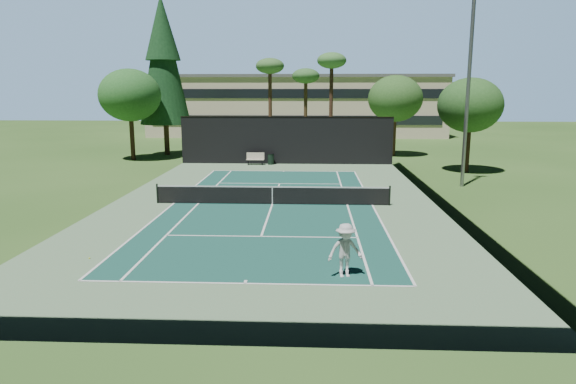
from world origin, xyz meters
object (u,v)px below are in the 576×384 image
(player, at_px, (345,250))
(tennis_ball_a, at_px, (89,258))
(trash_bin, at_px, (271,159))
(tennis_net, at_px, (272,195))
(park_bench, at_px, (255,158))
(tennis_ball_d, at_px, (221,188))
(tennis_ball_b, at_px, (204,200))
(tennis_ball_c, at_px, (289,191))

(player, bearing_deg, tennis_ball_a, 157.99)
(tennis_ball_a, xyz_separation_m, trash_bin, (4.80, 25.18, 0.45))
(tennis_net, bearing_deg, park_bench, 99.58)
(tennis_ball_d, height_order, park_bench, park_bench)
(tennis_net, distance_m, tennis_ball_b, 4.15)
(park_bench, bearing_deg, tennis_ball_a, -97.97)
(tennis_ball_a, xyz_separation_m, park_bench, (3.50, 25.04, 0.51))
(park_bench, relative_size, trash_bin, 1.59)
(tennis_net, xyz_separation_m, tennis_ball_b, (-4.02, 0.89, -0.52))
(player, distance_m, trash_bin, 26.99)
(tennis_ball_c, xyz_separation_m, park_bench, (-3.36, 11.71, 0.52))
(tennis_ball_c, distance_m, trash_bin, 12.04)
(player, xyz_separation_m, park_bench, (-5.88, 26.45, -0.37))
(player, bearing_deg, tennis_net, 93.07)
(tennis_net, distance_m, player, 11.53)
(tennis_net, relative_size, player, 7.01)
(tennis_ball_a, bearing_deg, tennis_ball_d, 80.25)
(player, bearing_deg, trash_bin, 86.32)
(tennis_ball_a, bearing_deg, park_bench, 82.03)
(tennis_ball_a, distance_m, trash_bin, 25.64)
(park_bench, bearing_deg, trash_bin, 6.18)
(tennis_ball_a, bearing_deg, tennis_net, 57.65)
(tennis_net, height_order, tennis_ball_b, tennis_net)
(tennis_ball_b, height_order, trash_bin, trash_bin)
(tennis_ball_b, xyz_separation_m, park_bench, (1.42, 14.51, 0.51))
(player, relative_size, tennis_ball_a, 28.88)
(player, bearing_deg, tennis_ball_b, 107.97)
(tennis_ball_a, distance_m, tennis_ball_d, 14.44)
(tennis_net, xyz_separation_m, trash_bin, (-1.30, 15.54, -0.08))
(tennis_ball_b, relative_size, trash_bin, 0.08)
(player, distance_m, tennis_ball_b, 14.02)
(tennis_net, relative_size, tennis_ball_c, 209.13)
(tennis_ball_b, relative_size, tennis_ball_c, 1.26)
(tennis_ball_b, height_order, park_bench, park_bench)
(tennis_net, bearing_deg, tennis_ball_c, 78.32)
(tennis_ball_a, relative_size, trash_bin, 0.07)
(park_bench, bearing_deg, tennis_ball_d, -95.59)
(tennis_ball_b, relative_size, tennis_ball_d, 1.13)
(tennis_ball_a, distance_m, tennis_ball_c, 14.99)
(tennis_ball_a, xyz_separation_m, tennis_ball_c, (6.87, 13.33, -0.00))
(tennis_ball_d, bearing_deg, park_bench, 84.41)
(tennis_ball_d, bearing_deg, player, -66.08)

